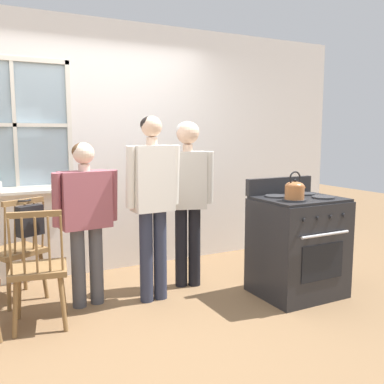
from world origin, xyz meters
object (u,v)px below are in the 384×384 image
Objects in this scene: person_adult_right at (188,187)px; handbag at (30,220)px; chair_center_cluster at (39,271)px; person_teen_center at (152,193)px; chair_by_window at (17,252)px; stove at (297,245)px; kettle at (295,190)px; person_elderly_left at (86,210)px.

handbag is at bearing -167.27° from person_adult_right.
person_teen_center is at bearing -164.41° from chair_center_cluster.
person_teen_center is at bearing 128.14° from chair_by_window.
stove is at bearing -20.88° from person_adult_right.
handbag is (-1.44, 0.15, -0.22)m from person_adult_right.
person_teen_center reaches higher than chair_by_window.
chair_by_window is at bearing -174.56° from person_adult_right.
kettle is at bearing -31.79° from person_teen_center.
stove is (1.26, -0.49, -0.51)m from person_teen_center.
kettle is 2.31m from handbag.
person_adult_right reaches higher than stove.
chair_by_window is 1.00× the size of chair_center_cluster.
stove is (2.36, -1.04, 0.02)m from chair_by_window.
chair_center_cluster is 0.58× the size of person_adult_right.
kettle is at bearing -24.63° from handbag.
chair_by_window is 3.09× the size of handbag.
person_teen_center is 1.25m from kettle.
chair_center_cluster is 0.65m from person_elderly_left.
person_teen_center is at bearing -18.75° from handbag.
stove is at bearing -24.83° from person_elderly_left.
person_elderly_left is (0.44, 0.25, 0.40)m from chair_center_cluster.
person_elderly_left is 0.60m from person_teen_center.
person_adult_right is at bearing -158.77° from chair_center_cluster.
person_teen_center is (1.10, -0.55, 0.53)m from chair_by_window.
chair_center_cluster is at bearing -150.33° from person_adult_right.
person_elderly_left is 5.81× the size of kettle.
person_elderly_left is 1.97m from stove.
stove reaches higher than chair_by_window.
handbag is at bearing 152.24° from person_elderly_left.
person_elderly_left is at bearing 162.03° from person_teen_center.
chair_center_cluster is 3.09× the size of handbag.
chair_center_cluster is 1.57m from person_adult_right.
person_teen_center is at bearing 158.88° from stove.
person_elderly_left reaches higher than kettle.
chair_center_cluster is at bearing -90.25° from handbag.
person_teen_center is 0.48m from person_adult_right.
person_teen_center reaches higher than stove.
person_elderly_left reaches higher than chair_center_cluster.
person_teen_center is 1.02× the size of person_adult_right.
chair_center_cluster is 1.14m from person_teen_center.
chair_by_window is 0.66× the size of person_elderly_left.
person_teen_center is at bearing 150.43° from kettle.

